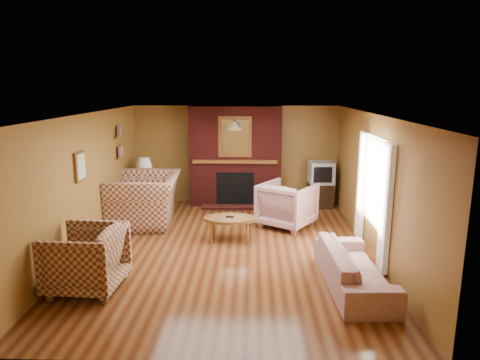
{
  "coord_description": "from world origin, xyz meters",
  "views": [
    {
      "loc": [
        0.42,
        -7.24,
        2.87
      ],
      "look_at": [
        0.18,
        0.6,
        1.14
      ],
      "focal_mm": 32.0,
      "sensor_mm": 36.0,
      "label": 1
    }
  ],
  "objects_px": {
    "fireplace": "(235,157)",
    "side_table": "(146,197)",
    "coffee_table": "(230,220)",
    "tv_stand": "(320,195)",
    "floral_sofa": "(354,268)",
    "crt_tv": "(321,172)",
    "plaid_armchair": "(86,259)",
    "table_lamp": "(144,169)",
    "plaid_loveseat": "(145,199)",
    "floral_armchair": "(287,205)"
  },
  "relations": [
    {
      "from": "table_lamp",
      "to": "plaid_armchair",
      "type": "bearing_deg",
      "value": -87.88
    },
    {
      "from": "plaid_armchair",
      "to": "coffee_table",
      "type": "height_order",
      "value": "plaid_armchair"
    },
    {
      "from": "plaid_loveseat",
      "to": "crt_tv",
      "type": "bearing_deg",
      "value": 105.06
    },
    {
      "from": "floral_sofa",
      "to": "plaid_loveseat",
      "type": "bearing_deg",
      "value": 50.23
    },
    {
      "from": "table_lamp",
      "to": "side_table",
      "type": "bearing_deg",
      "value": -90.0
    },
    {
      "from": "tv_stand",
      "to": "crt_tv",
      "type": "bearing_deg",
      "value": -95.69
    },
    {
      "from": "fireplace",
      "to": "floral_sofa",
      "type": "height_order",
      "value": "fireplace"
    },
    {
      "from": "fireplace",
      "to": "tv_stand",
      "type": "height_order",
      "value": "fireplace"
    },
    {
      "from": "plaid_loveseat",
      "to": "plaid_armchair",
      "type": "relative_size",
      "value": 1.59
    },
    {
      "from": "plaid_armchair",
      "to": "tv_stand",
      "type": "distance_m",
      "value": 5.96
    },
    {
      "from": "coffee_table",
      "to": "table_lamp",
      "type": "xyz_separation_m",
      "value": [
        -2.1,
        2.01,
        0.57
      ]
    },
    {
      "from": "plaid_armchair",
      "to": "floral_armchair",
      "type": "xyz_separation_m",
      "value": [
        3.09,
        2.93,
        0.0
      ]
    },
    {
      "from": "coffee_table",
      "to": "side_table",
      "type": "distance_m",
      "value": 2.91
    },
    {
      "from": "floral_sofa",
      "to": "crt_tv",
      "type": "relative_size",
      "value": 3.34
    },
    {
      "from": "side_table",
      "to": "crt_tv",
      "type": "xyz_separation_m",
      "value": [
        4.15,
        0.34,
        0.54
      ]
    },
    {
      "from": "floral_sofa",
      "to": "floral_armchair",
      "type": "distance_m",
      "value": 2.85
    },
    {
      "from": "fireplace",
      "to": "tv_stand",
      "type": "relative_size",
      "value": 4.06
    },
    {
      "from": "plaid_armchair",
      "to": "fireplace",
      "type": "bearing_deg",
      "value": 160.28
    },
    {
      "from": "floral_sofa",
      "to": "crt_tv",
      "type": "xyz_separation_m",
      "value": [
        0.15,
        4.22,
        0.56
      ]
    },
    {
      "from": "floral_armchair",
      "to": "tv_stand",
      "type": "xyz_separation_m",
      "value": [
        0.91,
        1.48,
        -0.17
      ]
    },
    {
      "from": "tv_stand",
      "to": "crt_tv",
      "type": "relative_size",
      "value": 0.99
    },
    {
      "from": "coffee_table",
      "to": "tv_stand",
      "type": "bearing_deg",
      "value": 49.01
    },
    {
      "from": "tv_stand",
      "to": "floral_sofa",
      "type": "bearing_deg",
      "value": -97.73
    },
    {
      "from": "table_lamp",
      "to": "crt_tv",
      "type": "xyz_separation_m",
      "value": [
        4.15,
        0.34,
        -0.12
      ]
    },
    {
      "from": "floral_armchair",
      "to": "crt_tv",
      "type": "bearing_deg",
      "value": -88.4
    },
    {
      "from": "floral_armchair",
      "to": "coffee_table",
      "type": "relative_size",
      "value": 1.03
    },
    {
      "from": "coffee_table",
      "to": "crt_tv",
      "type": "distance_m",
      "value": 3.16
    },
    {
      "from": "plaid_armchair",
      "to": "floral_sofa",
      "type": "bearing_deg",
      "value": 96.1
    },
    {
      "from": "table_lamp",
      "to": "fireplace",
      "type": "bearing_deg",
      "value": 14.29
    },
    {
      "from": "plaid_loveseat",
      "to": "floral_sofa",
      "type": "xyz_separation_m",
      "value": [
        3.75,
        -2.86,
        -0.23
      ]
    },
    {
      "from": "plaid_armchair",
      "to": "crt_tv",
      "type": "bearing_deg",
      "value": 141.04
    },
    {
      "from": "floral_armchair",
      "to": "crt_tv",
      "type": "distance_m",
      "value": 1.78
    },
    {
      "from": "fireplace",
      "to": "side_table",
      "type": "bearing_deg",
      "value": -165.71
    },
    {
      "from": "coffee_table",
      "to": "floral_armchair",
      "type": "bearing_deg",
      "value": 37.71
    },
    {
      "from": "side_table",
      "to": "tv_stand",
      "type": "distance_m",
      "value": 4.16
    },
    {
      "from": "coffee_table",
      "to": "crt_tv",
      "type": "relative_size",
      "value": 1.66
    },
    {
      "from": "floral_armchair",
      "to": "coffee_table",
      "type": "distance_m",
      "value": 1.44
    },
    {
      "from": "fireplace",
      "to": "crt_tv",
      "type": "relative_size",
      "value": 4.03
    },
    {
      "from": "plaid_loveseat",
      "to": "floral_armchair",
      "type": "height_order",
      "value": "plaid_loveseat"
    },
    {
      "from": "coffee_table",
      "to": "tv_stand",
      "type": "xyz_separation_m",
      "value": [
        2.05,
        2.36,
        -0.11
      ]
    },
    {
      "from": "crt_tv",
      "to": "table_lamp",
      "type": "bearing_deg",
      "value": -175.26
    },
    {
      "from": "table_lamp",
      "to": "tv_stand",
      "type": "bearing_deg",
      "value": 4.82
    },
    {
      "from": "floral_armchair",
      "to": "side_table",
      "type": "relative_size",
      "value": 1.64
    },
    {
      "from": "floral_armchair",
      "to": "table_lamp",
      "type": "height_order",
      "value": "table_lamp"
    },
    {
      "from": "floral_sofa",
      "to": "tv_stand",
      "type": "height_order",
      "value": "tv_stand"
    },
    {
      "from": "fireplace",
      "to": "tv_stand",
      "type": "bearing_deg",
      "value": -5.15
    },
    {
      "from": "fireplace",
      "to": "side_table",
      "type": "relative_size",
      "value": 3.87
    },
    {
      "from": "tv_stand",
      "to": "crt_tv",
      "type": "height_order",
      "value": "crt_tv"
    },
    {
      "from": "fireplace",
      "to": "floral_armchair",
      "type": "bearing_deg",
      "value": -55.64
    },
    {
      "from": "plaid_loveseat",
      "to": "crt_tv",
      "type": "relative_size",
      "value": 2.7
    }
  ]
}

